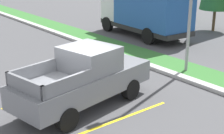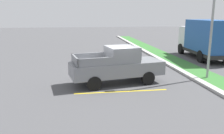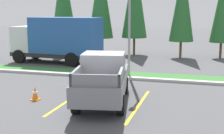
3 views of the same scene
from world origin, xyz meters
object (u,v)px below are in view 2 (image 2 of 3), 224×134
at_px(pickup_truck_main, 117,65).
at_px(cargo_truck_distant, 206,38).
at_px(traffic_cone, 103,67).
at_px(street_light, 211,7).

xyz_separation_m(pickup_truck_main, cargo_truck_distant, (-6.36, 8.93, 0.81)).
xyz_separation_m(pickup_truck_main, traffic_cone, (-2.97, -0.53, -0.75)).
height_order(pickup_truck_main, street_light, street_light).
height_order(pickup_truck_main, cargo_truck_distant, cargo_truck_distant).
distance_m(pickup_truck_main, traffic_cone, 3.11).
relative_size(pickup_truck_main, street_light, 0.73).
bearing_deg(street_light, traffic_cone, -114.80).
bearing_deg(street_light, pickup_truck_main, -88.11).
bearing_deg(street_light, cargo_truck_distant, 150.95).
distance_m(cargo_truck_distant, street_light, 7.48).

